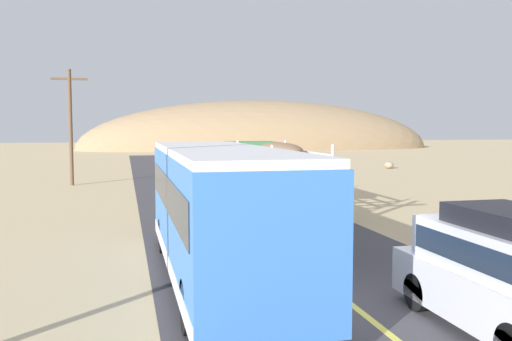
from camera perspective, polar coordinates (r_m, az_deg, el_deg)
The scene contains 10 objects.
ground_plane at distance 11.92m, azimuth 9.90°, elevation -13.70°, with size 240.00×240.00×0.00m, color #CCB284.
road_surface at distance 11.91m, azimuth 9.90°, elevation -13.65°, with size 8.00×120.00×0.02m, color #423F44.
road_centre_line at distance 11.91m, azimuth 9.90°, elevation -13.60°, with size 0.16×117.60×0.00m, color #D8CC4C.
suv_near at distance 10.79m, azimuth 24.63°, elevation -9.65°, with size 1.90×4.62×2.29m.
livestock_truck at distance 26.67m, azimuth 0.56°, elevation 0.48°, with size 2.53×9.70×3.02m.
bus at distance 13.13m, azimuth -3.82°, elevation -4.08°, with size 2.54×10.00×3.21m.
car_far at distance 35.53m, azimuth -3.69°, elevation 0.38°, with size 1.90×4.62×1.93m.
power_pole_mid at distance 36.24m, azimuth -18.81°, elevation 4.71°, with size 2.20×0.24×7.27m.
boulder_near_shoulder at distance 49.35m, azimuth 13.71°, elevation 0.57°, with size 0.79×0.97×0.64m, color gray.
distant_hill at distance 89.30m, azimuth 0.55°, elevation 2.28°, with size 58.51×17.90×15.79m, color #997C5A.
Camera 1 is at (-4.55, -10.36, 3.74)m, focal length 38.29 mm.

